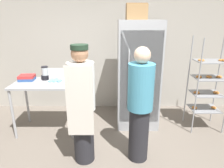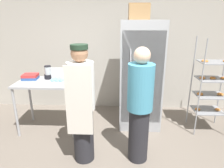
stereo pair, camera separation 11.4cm
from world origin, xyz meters
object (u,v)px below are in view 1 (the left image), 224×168
(baking_rack, at_px, (208,85))
(blender_pitcher, at_px, (46,74))
(donut_box, at_px, (56,81))
(cardboard_storage_box, at_px, (137,12))
(person_baker, at_px, (83,105))
(person_customer, at_px, (141,106))
(binder_stack, at_px, (28,78))
(refrigerator, at_px, (138,75))

(baking_rack, relative_size, blender_pitcher, 6.93)
(donut_box, bearing_deg, cardboard_storage_box, 12.86)
(person_baker, distance_m, person_customer, 0.80)
(baking_rack, xyz_separation_m, binder_stack, (-3.30, 0.03, 0.14))
(donut_box, relative_size, blender_pitcher, 1.19)
(person_customer, bearing_deg, baking_rack, 33.78)
(blender_pitcher, height_order, cardboard_storage_box, cardboard_storage_box)
(donut_box, distance_m, cardboard_storage_box, 1.81)
(person_customer, bearing_deg, refrigerator, 84.79)
(refrigerator, relative_size, person_customer, 1.19)
(baking_rack, bearing_deg, refrigerator, 171.44)
(person_baker, bearing_deg, person_customer, 3.00)
(binder_stack, relative_size, person_baker, 0.17)
(baking_rack, height_order, person_baker, baking_rack)
(baking_rack, bearing_deg, cardboard_storage_box, 173.83)
(binder_stack, bearing_deg, refrigerator, 4.47)
(baking_rack, bearing_deg, donut_box, -176.38)
(cardboard_storage_box, height_order, person_customer, cardboard_storage_box)
(binder_stack, xyz_separation_m, cardboard_storage_box, (1.96, 0.11, 1.13))
(baking_rack, height_order, donut_box, baking_rack)
(person_customer, bearing_deg, person_baker, -177.00)
(donut_box, height_order, binder_stack, donut_box)
(refrigerator, relative_size, baking_rack, 1.16)
(donut_box, distance_m, blender_pitcher, 0.36)
(cardboard_storage_box, bearing_deg, baking_rack, -6.17)
(person_baker, bearing_deg, donut_box, 125.87)
(blender_pitcher, height_order, person_customer, person_customer)
(binder_stack, bearing_deg, person_baker, -40.67)
(baking_rack, relative_size, donut_box, 5.83)
(person_customer, bearing_deg, blender_pitcher, 148.49)
(binder_stack, relative_size, cardboard_storage_box, 0.81)
(refrigerator, relative_size, donut_box, 6.75)
(refrigerator, height_order, blender_pitcher, refrigerator)
(blender_pitcher, height_order, binder_stack, blender_pitcher)
(donut_box, xyz_separation_m, person_customer, (1.36, -0.74, -0.13))
(baking_rack, height_order, blender_pitcher, baking_rack)
(refrigerator, xyz_separation_m, person_baker, (-0.90, -1.14, -0.11))
(cardboard_storage_box, distance_m, person_customer, 1.64)
(blender_pitcher, bearing_deg, person_baker, -51.61)
(donut_box, bearing_deg, person_customer, -28.44)
(donut_box, relative_size, person_customer, 0.18)
(blender_pitcher, xyz_separation_m, binder_stack, (-0.32, -0.05, -0.06))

